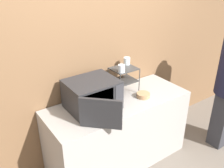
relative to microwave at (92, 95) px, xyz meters
The scene contains 7 objects.
wall_back 0.53m from the microwave, 45.90° to the left, with size 8.00×0.06×2.60m.
counter 0.68m from the microwave, ahead, with size 1.72×0.66×0.88m.
microwave is the anchor object (origin of this frame).
dish_rack 0.51m from the microwave, 11.57° to the left, with size 0.30×0.25×0.32m.
glass_front_left 0.45m from the microwave, ahead, with size 0.08×0.08×0.09m.
glass_back_right 0.66m from the microwave, 16.41° to the left, with size 0.08×0.08×0.09m.
bowl 0.64m from the microwave, 11.72° to the right, with size 0.16×0.16×0.05m.
Camera 1 is at (-1.49, -1.65, 2.32)m, focal length 40.00 mm.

